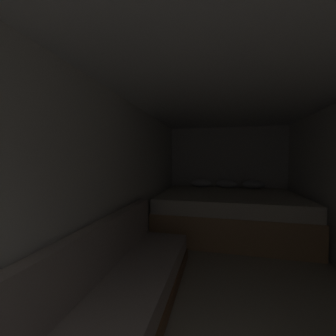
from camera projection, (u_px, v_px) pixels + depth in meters
name	position (u px, v px, depth m)	size (l,w,h in m)	color
ground_plane	(234.00, 284.00, 2.35)	(7.44, 7.44, 0.00)	#A39984
wall_back	(226.00, 173.00, 4.97)	(2.71, 0.05, 2.12)	silver
wall_left	(122.00, 185.00, 2.62)	(0.05, 5.44, 2.12)	silver
ceiling_slab	(236.00, 88.00, 2.26)	(2.71, 5.44, 0.05)	white
bed	(228.00, 212.00, 4.02)	(2.49, 1.91, 0.93)	tan
sofa_left	(110.00, 305.00, 1.66)	(0.70, 2.89, 0.81)	brown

